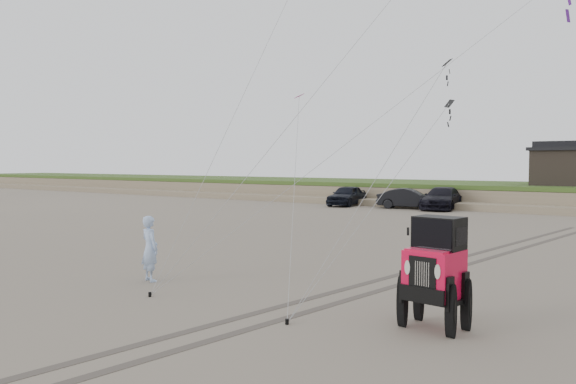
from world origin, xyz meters
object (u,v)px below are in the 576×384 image
at_px(truck_c, 442,198).
at_px(truck_a, 347,196).
at_px(man, 150,248).
at_px(jeep, 434,284).
at_px(truck_b, 409,199).

bearing_deg(truck_c, truck_a, 179.80).
relative_size(truck_c, man, 2.94).
xyz_separation_m(truck_c, jeep, (10.26, -29.05, 0.12)).
xyz_separation_m(truck_c, man, (1.84, -29.25, 0.14)).
distance_m(truck_a, truck_b, 5.20).
bearing_deg(man, jeep, -163.83).
xyz_separation_m(truck_a, truck_b, (5.20, 0.08, -0.06)).
relative_size(truck_a, truck_b, 1.04).
height_order(truck_a, jeep, jeep).
bearing_deg(truck_a, man, -78.47).
distance_m(truck_a, jeep, 33.25).
relative_size(truck_a, truck_c, 0.85).
height_order(truck_c, jeep, jeep).
relative_size(truck_a, man, 2.50).
bearing_deg(man, truck_a, -57.02).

